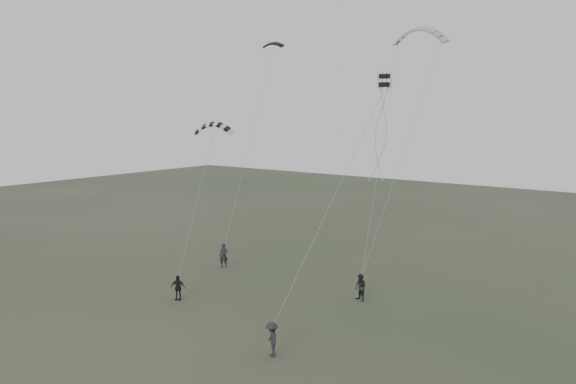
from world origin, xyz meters
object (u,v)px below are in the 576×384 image
Objects in this scene: kite_dark_small at (273,43)px; kite_box at (384,80)px; flyer_right at (360,288)px; flyer_far at (272,339)px; kite_striped at (214,124)px; flyer_left at (224,256)px; flyer_center at (178,288)px; kite_pale_large at (420,29)px.

kite_dark_small reaches higher than kite_box.
flyer_far is (0.59, -10.05, 0.00)m from flyer_right.
kite_striped reaches higher than flyer_far.
flyer_left is 1.08× the size of flyer_right.
flyer_center is (-9.66, -6.99, -0.06)m from flyer_right.
flyer_center is 11.45m from kite_striped.
flyer_left is 2.75× the size of kite_box.
kite_striped reaches higher than flyer_left.
kite_box is (13.52, -0.79, 2.50)m from kite_striped.
flyer_center is at bearing -122.49° from flyer_right.
kite_box reaches higher than flyer_left.
kite_pale_large reaches higher than flyer_right.
flyer_left reaches higher than flyer_right.
kite_box is (14.18, -8.35, -3.76)m from kite_dark_small.
flyer_center is 2.37× the size of kite_box.
flyer_left is 16.95m from flyer_far.
kite_pale_large is at bearing -0.20° from kite_dark_small.
kite_box is at bearing -33.11° from kite_striped.
flyer_center is at bearing -153.55° from flyer_far.
kite_box is at bearing -12.67° from flyer_center.
flyer_left is 22.66m from kite_pale_large.
flyer_center is 10.70m from flyer_far.
kite_pale_large reaches higher than flyer_center.
kite_pale_large is 12.88m from kite_box.
flyer_center is 0.41× the size of kite_pale_large.
flyer_far is (13.23, -10.59, -0.07)m from flyer_left.
flyer_center is 0.61× the size of kite_striped.
kite_striped is (2.22, -3.13, 10.41)m from flyer_left.
kite_pale_large is 1.49× the size of kite_striped.
flyer_left is 11.09m from kite_striped.
kite_pale_large reaches higher than flyer_far.
flyer_left is at bearing 95.59° from kite_striped.
kite_dark_small is at bearing -168.91° from kite_pale_large.
kite_dark_small reaches higher than flyer_center.
kite_striped is 3.91× the size of kite_box.
kite_striped is at bearing -171.08° from flyer_far.
kite_dark_small is at bearing 31.81° from flyer_left.
flyer_right is at bearing 7.41° from flyer_center.
kite_dark_small reaches higher than flyer_far.
kite_pale_large reaches higher than kite_striped.
flyer_right is 0.65× the size of kite_striped.
flyer_right is at bearing 107.33° from kite_box.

